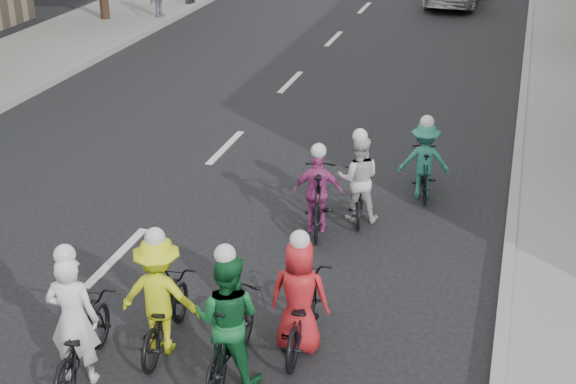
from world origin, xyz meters
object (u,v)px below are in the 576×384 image
at_px(cyclist_2, 359,187).
at_px(cyclist_6, 424,165).
at_px(cyclist_1, 79,335).
at_px(cyclist_5, 319,196).
at_px(cyclist_3, 301,306).
at_px(cyclist_0, 229,327).
at_px(cyclist_4, 162,304).

bearing_deg(cyclist_2, cyclist_6, -138.24).
xyz_separation_m(cyclist_1, cyclist_5, (1.84, 4.74, 0.00)).
relative_size(cyclist_3, cyclist_5, 0.97).
bearing_deg(cyclist_1, cyclist_0, -172.39).
bearing_deg(cyclist_2, cyclist_0, 71.77).
height_order(cyclist_2, cyclist_6, cyclist_2).
xyz_separation_m(cyclist_0, cyclist_3, (0.67, 0.87, -0.11)).
bearing_deg(cyclist_6, cyclist_0, 63.58).
xyz_separation_m(cyclist_1, cyclist_6, (3.36, 6.61, 0.00)).
bearing_deg(cyclist_5, cyclist_2, -143.50).
xyz_separation_m(cyclist_1, cyclist_2, (2.40, 5.34, -0.01)).
relative_size(cyclist_0, cyclist_2, 1.13).
height_order(cyclist_0, cyclist_5, cyclist_0).
bearing_deg(cyclist_0, cyclist_4, -19.01).
bearing_deg(cyclist_3, cyclist_2, -93.26).
distance_m(cyclist_0, cyclist_6, 6.28).
bearing_deg(cyclist_2, cyclist_3, 79.83).
bearing_deg(cyclist_5, cyclist_4, 63.56).
bearing_deg(cyclist_5, cyclist_0, 78.73).
distance_m(cyclist_1, cyclist_2, 5.86).
distance_m(cyclist_0, cyclist_5, 4.21).
xyz_separation_m(cyclist_2, cyclist_5, (-0.56, -0.60, 0.01)).
xyz_separation_m(cyclist_2, cyclist_6, (0.96, 1.27, 0.01)).
relative_size(cyclist_1, cyclist_2, 1.13).
height_order(cyclist_5, cyclist_6, cyclist_5).
distance_m(cyclist_5, cyclist_6, 2.41).
distance_m(cyclist_0, cyclist_3, 1.10).
xyz_separation_m(cyclist_4, cyclist_6, (2.63, 5.76, -0.04)).
xyz_separation_m(cyclist_0, cyclist_1, (-1.78, -0.53, -0.11)).
distance_m(cyclist_0, cyclist_2, 4.85).
relative_size(cyclist_1, cyclist_5, 1.00).
height_order(cyclist_3, cyclist_5, cyclist_3).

